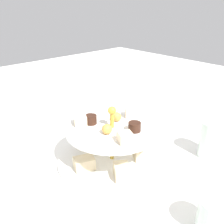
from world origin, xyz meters
name	(u,v)px	position (x,y,z in m)	size (l,w,h in m)	color
ground_plane	(112,162)	(0.00, 0.00, 0.00)	(2.40, 2.40, 0.00)	white
tiered_serving_stand	(112,146)	(0.00, 0.00, 0.04)	(0.28, 0.28, 0.15)	white
water_glass_tall_right	(7,132)	(0.23, 0.17, 0.06)	(0.07, 0.07, 0.12)	silver
water_glass_short_left	(215,217)	(-0.29, 0.02, 0.04)	(0.06, 0.06, 0.07)	silver
butter_knife_left	(114,110)	(0.24, -0.24, 0.00)	(0.17, 0.01, 0.00)	silver
water_glass_mid_back	(211,140)	(-0.16, -0.21, 0.05)	(0.06, 0.06, 0.10)	silver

